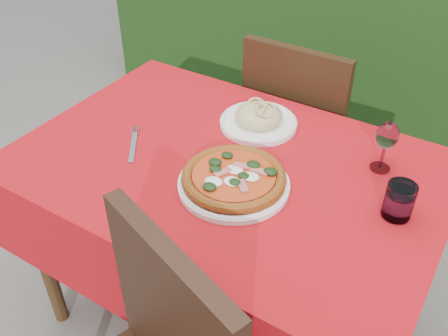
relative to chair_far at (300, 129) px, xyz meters
The scene contains 8 objects.
ground 0.80m from the chair_far, 88.17° to the right, with size 60.00×60.00×0.00m, color #615C58.
dining_table 0.60m from the chair_far, 88.17° to the right, with size 1.26×0.86×0.75m.
chair_far is the anchor object (origin of this frame).
pizza_plate 0.74m from the chair_far, 82.19° to the right, with size 0.31×0.31×0.06m.
pasta_plate 0.45m from the chair_far, 90.07° to the right, with size 0.25×0.25×0.07m.
water_glass 0.81m from the chair_far, 47.68° to the right, with size 0.08×0.08×0.10m.
wine_glass 0.66m from the chair_far, 43.18° to the right, with size 0.06×0.06×0.16m.
fork 0.77m from the chair_far, 111.09° to the right, with size 0.03×0.22×0.01m, color #B3B3BA.
Camera 1 is at (0.62, -1.01, 1.64)m, focal length 40.00 mm.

